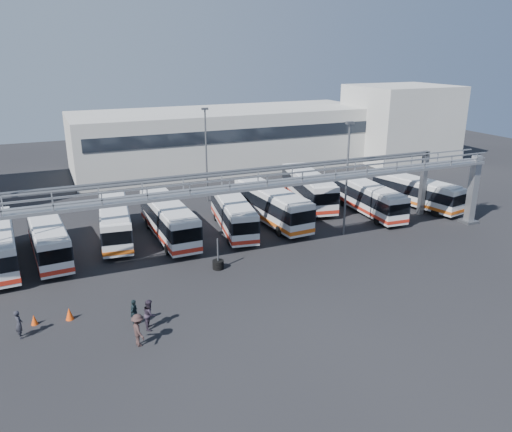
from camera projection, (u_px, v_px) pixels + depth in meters
name	position (u px, v px, depth m)	size (l,w,h in m)	color
ground	(252.00, 291.00, 34.71)	(140.00, 140.00, 0.00)	black
gantry	(222.00, 194.00, 38.07)	(51.40, 5.15, 7.10)	gray
warehouse	(225.00, 138.00, 71.03)	(42.00, 14.00, 8.00)	#9E9E99
building_right	(401.00, 123.00, 75.17)	(14.00, 12.00, 11.00)	#B2B2AD
light_pole_mid	(347.00, 173.00, 43.52)	(0.70, 0.35, 10.21)	#4C4F54
light_pole_back	(206.00, 150.00, 53.54)	(0.70, 0.35, 10.21)	#4C4F54
bus_2	(48.00, 237.00, 39.82)	(3.17, 10.53, 3.15)	silver
bus_3	(115.00, 221.00, 43.59)	(3.61, 10.76, 3.20)	silver
bus_4	(169.00, 219.00, 43.81)	(2.78, 11.10, 3.36)	silver
bus_5	(233.00, 213.00, 45.74)	(4.04, 10.66, 3.16)	silver
bus_6	(272.00, 204.00, 47.81)	(3.37, 11.42, 3.42)	silver
bus_7	(308.00, 187.00, 53.58)	(4.80, 11.81, 3.50)	silver
bus_8	(369.00, 198.00, 50.48)	(2.98, 10.38, 3.11)	silver
bus_9	(417.00, 192.00, 52.75)	(4.42, 10.48, 3.10)	silver
pedestrian_a	(19.00, 324.00, 28.88)	(0.64, 0.42, 1.75)	black
pedestrian_b	(150.00, 314.00, 29.86)	(0.91, 0.71, 1.88)	#2B2330
pedestrian_c	(138.00, 330.00, 28.07)	(1.26, 0.73, 1.96)	#322221
pedestrian_d	(134.00, 313.00, 30.20)	(0.99, 0.41, 1.69)	black
cone_left	(69.00, 314.00, 30.97)	(0.49, 0.49, 0.78)	#DF420C
cone_right	(34.00, 320.00, 30.42)	(0.41, 0.41, 0.65)	#DF420C
tire_stack	(218.00, 264.00, 38.14)	(0.87, 0.87, 2.48)	black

